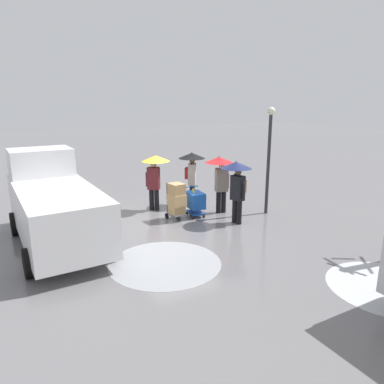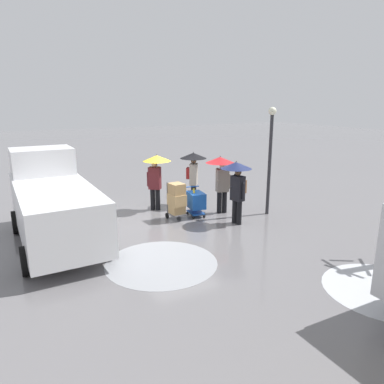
{
  "view_description": "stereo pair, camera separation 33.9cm",
  "coord_description": "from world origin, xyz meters",
  "views": [
    {
      "loc": [
        5.68,
        10.88,
        4.04
      ],
      "look_at": [
        -0.27,
        0.74,
        1.05
      ],
      "focal_mm": 33.34,
      "sensor_mm": 36.0,
      "label": 1
    },
    {
      "loc": [
        5.38,
        11.05,
        4.04
      ],
      "look_at": [
        -0.27,
        0.74,
        1.05
      ],
      "focal_mm": 33.34,
      "sensor_mm": 36.0,
      "label": 2
    }
  ],
  "objects": [
    {
      "name": "ground_plane",
      "position": [
        0.0,
        0.0,
        0.0
      ],
      "size": [
        90.0,
        90.0,
        0.0
      ],
      "primitive_type": "plane",
      "color": "slate"
    },
    {
      "name": "slush_patch_near_cluster",
      "position": [
        2.01,
        3.25,
        0.0
      ],
      "size": [
        2.9,
        2.9,
        0.01
      ],
      "primitive_type": "cylinder",
      "color": "#999BA0",
      "rests_on": "ground"
    },
    {
      "name": "cargo_van_parked_right",
      "position": [
        4.13,
        0.4,
        1.18
      ],
      "size": [
        2.25,
        5.36,
        2.6
      ],
      "color": "white",
      "rests_on": "ground"
    },
    {
      "name": "shopping_cart_vendor",
      "position": [
        -0.67,
        0.28,
        0.57
      ],
      "size": [
        0.66,
        0.89,
        1.04
      ],
      "color": "#1951B2",
      "rests_on": "ground"
    },
    {
      "name": "hand_dolly_boxes",
      "position": [
        0.11,
        0.32,
        0.75
      ],
      "size": [
        0.54,
        0.72,
        1.32
      ],
      "color": "#515156",
      "rests_on": "ground"
    },
    {
      "name": "pedestrian_pink_side",
      "position": [
        -1.49,
        1.63,
        1.57
      ],
      "size": [
        1.04,
        1.04,
        2.15
      ],
      "color": "black",
      "rests_on": "ground"
    },
    {
      "name": "pedestrian_black_side",
      "position": [
        -1.31,
        -1.06,
        1.57
      ],
      "size": [
        1.04,
        1.04,
        2.15
      ],
      "color": "black",
      "rests_on": "ground"
    },
    {
      "name": "pedestrian_white_side",
      "position": [
        -1.68,
        0.38,
        1.57
      ],
      "size": [
        1.04,
        1.04,
        2.15
      ],
      "color": "black",
      "rests_on": "ground"
    },
    {
      "name": "pedestrian_far_side",
      "position": [
        0.26,
        -1.11,
        1.58
      ],
      "size": [
        1.04,
        1.04,
        2.15
      ],
      "color": "black",
      "rests_on": "ground"
    },
    {
      "name": "street_lamp",
      "position": [
        -3.12,
        1.32,
        2.37
      ],
      "size": [
        0.28,
        0.28,
        3.86
      ],
      "color": "#2D2D33",
      "rests_on": "ground"
    }
  ]
}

